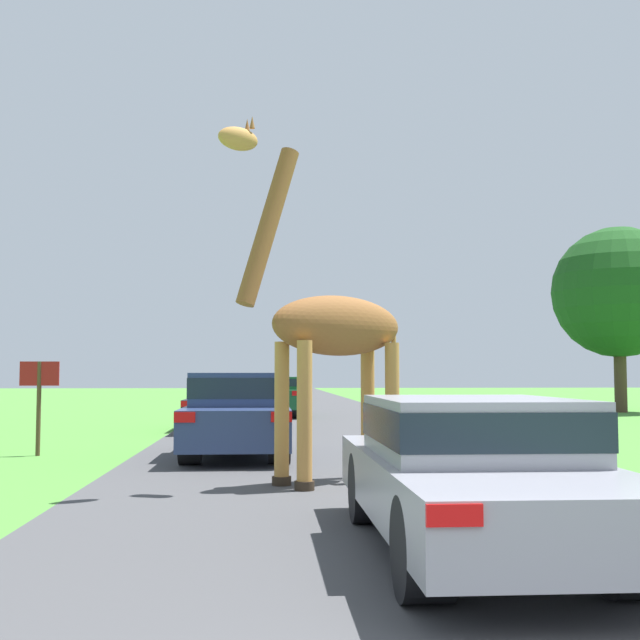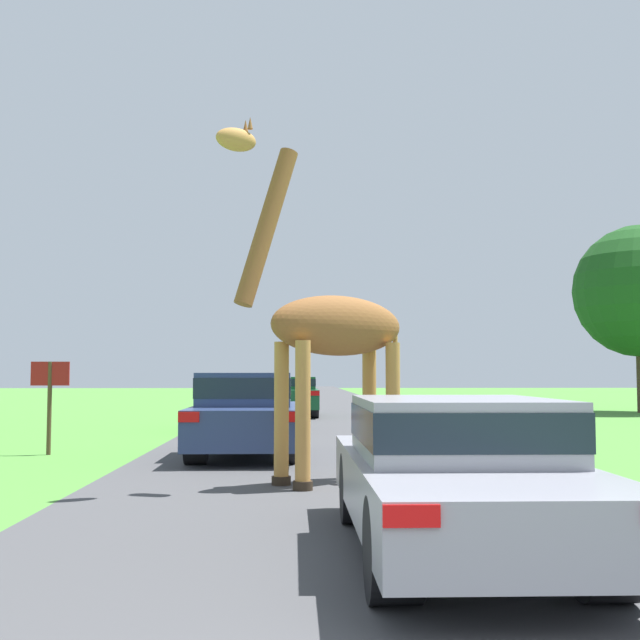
% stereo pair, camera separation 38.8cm
% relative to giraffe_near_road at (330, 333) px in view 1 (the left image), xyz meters
% --- Properties ---
extents(road, '(7.31, 120.00, 0.00)m').
position_rel_giraffe_near_road_xyz_m(road, '(0.42, 21.10, -2.04)').
color(road, '#424244').
rests_on(road, ground).
extents(giraffe_near_road, '(2.71, 1.83, 4.79)m').
position_rel_giraffe_near_road_xyz_m(giraffe_near_road, '(0.00, 0.00, 0.00)').
color(giraffe_near_road, '#B77F3D').
rests_on(giraffe_near_road, ground).
extents(car_lead_maroon, '(1.72, 4.66, 1.28)m').
position_rel_giraffe_near_road_xyz_m(car_lead_maroon, '(0.84, -4.20, -1.33)').
color(car_lead_maroon, gray).
rests_on(car_lead_maroon, ground).
extents(car_queue_right, '(1.81, 4.14, 1.50)m').
position_rel_giraffe_near_road_xyz_m(car_queue_right, '(-1.37, 3.67, -1.26)').
color(car_queue_right, navy).
rests_on(car_queue_right, ground).
extents(car_queue_left, '(1.98, 4.21, 1.37)m').
position_rel_giraffe_near_road_xyz_m(car_queue_left, '(-0.64, 17.15, -1.29)').
color(car_queue_left, '#144C28').
rests_on(car_queue_left, ground).
extents(car_far_ahead, '(1.81, 4.25, 1.45)m').
position_rel_giraffe_near_road_xyz_m(car_far_ahead, '(-1.96, 10.44, -1.26)').
color(car_far_ahead, black).
rests_on(car_far_ahead, ground).
extents(tree_left_edge, '(5.05, 5.05, 7.15)m').
position_rel_giraffe_near_road_xyz_m(tree_left_edge, '(12.73, 19.09, 2.57)').
color(tree_left_edge, '#4C3828').
rests_on(tree_left_edge, ground).
extents(sign_post, '(0.70, 0.08, 1.70)m').
position_rel_giraffe_near_road_xyz_m(sign_post, '(-4.98, 4.08, -0.85)').
color(sign_post, '#4C3823').
rests_on(sign_post, ground).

